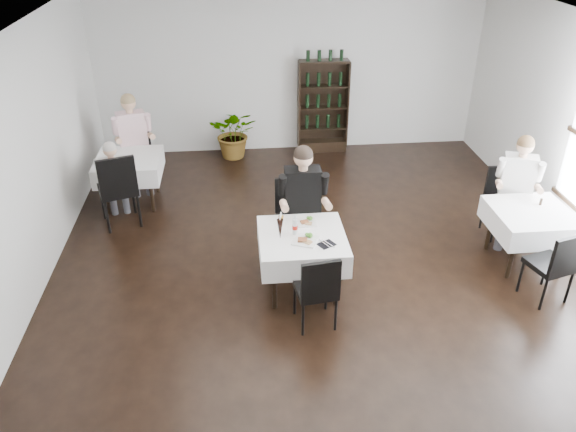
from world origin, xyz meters
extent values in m
plane|color=black|center=(0.00, 0.00, 0.00)|extent=(9.00, 9.00, 0.00)
plane|color=white|center=(0.00, 0.00, 3.00)|extent=(9.00, 9.00, 0.00)
plane|color=silver|center=(0.00, 4.50, 1.50)|extent=(7.00, 0.00, 7.00)
plane|color=silver|center=(-3.50, 0.00, 1.50)|extent=(0.00, 9.00, 9.00)
cube|color=black|center=(0.60, 4.32, 0.10)|extent=(0.90, 0.28, 0.20)
cylinder|color=black|center=(-0.67, -0.36, 0.35)|extent=(0.06, 0.06, 0.71)
cylinder|color=black|center=(-0.67, 0.36, 0.35)|extent=(0.06, 0.06, 0.71)
cylinder|color=black|center=(0.07, -0.36, 0.35)|extent=(0.06, 0.06, 0.71)
cylinder|color=black|center=(0.07, 0.36, 0.35)|extent=(0.06, 0.06, 0.71)
cube|color=black|center=(-0.30, 0.00, 0.73)|extent=(0.85, 0.85, 0.04)
cube|color=white|center=(-0.30, 0.00, 0.62)|extent=(1.03, 1.03, 0.30)
cylinder|color=black|center=(-3.04, 2.16, 0.35)|extent=(0.06, 0.06, 0.71)
cylinder|color=black|center=(-3.04, 2.84, 0.35)|extent=(0.06, 0.06, 0.71)
cylinder|color=black|center=(-2.36, 2.16, 0.35)|extent=(0.06, 0.06, 0.71)
cylinder|color=black|center=(-2.36, 2.84, 0.35)|extent=(0.06, 0.06, 0.71)
cube|color=black|center=(-2.70, 2.50, 0.73)|extent=(0.80, 0.80, 0.04)
cube|color=white|center=(-2.70, 2.50, 0.62)|extent=(0.98, 0.98, 0.30)
cylinder|color=black|center=(2.36, -0.04, 0.35)|extent=(0.06, 0.06, 0.71)
cylinder|color=black|center=(2.36, 0.64, 0.35)|extent=(0.06, 0.06, 0.71)
cylinder|color=black|center=(3.04, -0.04, 0.35)|extent=(0.06, 0.06, 0.71)
cylinder|color=black|center=(3.04, 0.64, 0.35)|extent=(0.06, 0.06, 0.71)
cube|color=black|center=(2.70, 0.30, 0.73)|extent=(0.80, 0.80, 0.04)
cube|color=white|center=(2.70, 0.30, 0.62)|extent=(0.98, 0.98, 0.30)
imported|color=#29581E|center=(-1.06, 4.15, 0.47)|extent=(0.96, 0.87, 0.94)
cylinder|color=black|center=(-0.53, 0.56, 0.24)|extent=(0.04, 0.04, 0.48)
cylinder|color=black|center=(-0.52, 0.98, 0.24)|extent=(0.04, 0.04, 0.48)
cylinder|color=black|center=(-0.11, 0.56, 0.24)|extent=(0.04, 0.04, 0.48)
cylinder|color=black|center=(-0.10, 0.97, 0.24)|extent=(0.04, 0.04, 0.48)
cube|color=black|center=(-0.32, 0.77, 0.51)|extent=(0.48, 0.48, 0.07)
cube|color=black|center=(-0.31, 0.99, 0.79)|extent=(0.48, 0.06, 0.52)
cylinder|color=black|center=(-0.07, -0.44, 0.22)|extent=(0.03, 0.03, 0.43)
cylinder|color=black|center=(-0.02, -0.82, 0.22)|extent=(0.03, 0.03, 0.43)
cylinder|color=black|center=(-0.44, -0.49, 0.22)|extent=(0.03, 0.03, 0.43)
cylinder|color=black|center=(-0.39, -0.87, 0.22)|extent=(0.03, 0.03, 0.43)
cube|color=black|center=(-0.23, -0.65, 0.46)|extent=(0.49, 0.49, 0.07)
cube|color=black|center=(-0.20, -0.85, 0.72)|extent=(0.44, 0.11, 0.47)
cylinder|color=black|center=(-2.84, 2.97, 0.21)|extent=(0.03, 0.03, 0.43)
cylinder|color=black|center=(-2.86, 3.34, 0.21)|extent=(0.03, 0.03, 0.43)
cylinder|color=black|center=(-2.47, 2.98, 0.21)|extent=(0.03, 0.03, 0.43)
cylinder|color=black|center=(-2.49, 3.36, 0.21)|extent=(0.03, 0.03, 0.43)
cube|color=black|center=(-2.67, 3.16, 0.46)|extent=(0.45, 0.45, 0.07)
cube|color=black|center=(-2.67, 3.36, 0.71)|extent=(0.43, 0.07, 0.46)
cylinder|color=black|center=(-2.64, 2.14, 0.26)|extent=(0.04, 0.04, 0.52)
cylinder|color=black|center=(-2.49, 1.71, 0.26)|extent=(0.04, 0.04, 0.52)
cylinder|color=black|center=(-3.07, 2.00, 0.26)|extent=(0.04, 0.04, 0.52)
cylinder|color=black|center=(-2.92, 1.57, 0.26)|extent=(0.04, 0.04, 0.52)
cube|color=black|center=(-2.78, 1.86, 0.56)|extent=(0.66, 0.66, 0.08)
cube|color=black|center=(-2.70, 1.63, 0.86)|extent=(0.51, 0.22, 0.57)
cylinder|color=black|center=(2.49, 0.80, 0.23)|extent=(0.04, 0.04, 0.45)
cylinder|color=black|center=(2.49, 1.19, 0.23)|extent=(0.04, 0.04, 0.45)
cylinder|color=black|center=(2.88, 0.80, 0.23)|extent=(0.04, 0.04, 0.45)
cylinder|color=black|center=(2.89, 1.19, 0.23)|extent=(0.04, 0.04, 0.45)
cube|color=black|center=(2.69, 0.99, 0.48)|extent=(0.45, 0.45, 0.07)
cube|color=black|center=(2.69, 1.20, 0.74)|extent=(0.45, 0.05, 0.49)
cylinder|color=black|center=(2.73, -0.22, 0.22)|extent=(0.03, 0.03, 0.44)
cylinder|color=black|center=(2.83, -0.59, 0.22)|extent=(0.03, 0.03, 0.44)
cylinder|color=black|center=(2.36, -0.33, 0.22)|extent=(0.03, 0.03, 0.44)
cylinder|color=black|center=(2.46, -0.70, 0.22)|extent=(0.03, 0.03, 0.44)
cube|color=black|center=(2.59, -0.46, 0.47)|extent=(0.55, 0.55, 0.07)
cube|color=black|center=(2.65, -0.66, 0.73)|extent=(0.44, 0.17, 0.48)
cube|color=#414149|center=(-0.34, 0.44, 0.64)|extent=(0.16, 0.48, 0.16)
cylinder|color=#414149|center=(-0.34, 0.23, 0.28)|extent=(0.13, 0.13, 0.56)
cube|color=#414149|center=(-0.11, 0.43, 0.64)|extent=(0.16, 0.48, 0.16)
cylinder|color=#414149|center=(-0.11, 0.23, 0.28)|extent=(0.13, 0.13, 0.56)
cube|color=black|center=(-0.22, 0.65, 1.02)|extent=(0.46, 0.25, 0.63)
cylinder|color=#D8A787|center=(-0.49, 0.35, 0.99)|extent=(0.09, 0.35, 0.18)
cylinder|color=#D8A787|center=(0.04, 0.34, 0.99)|extent=(0.09, 0.35, 0.18)
sphere|color=#D8A787|center=(-0.22, 0.63, 1.49)|extent=(0.24, 0.24, 0.24)
sphere|color=black|center=(-0.22, 0.63, 1.53)|extent=(0.24, 0.24, 0.24)
cube|color=#414149|center=(-2.74, 2.88, 0.62)|extent=(0.28, 0.49, 0.15)
cylinder|color=#414149|center=(-2.69, 2.68, 0.27)|extent=(0.12, 0.12, 0.54)
cube|color=#414149|center=(-2.53, 2.94, 0.62)|extent=(0.28, 0.49, 0.15)
cylinder|color=#414149|center=(-2.48, 2.74, 0.27)|extent=(0.12, 0.12, 0.54)
cube|color=beige|center=(-2.69, 3.11, 0.98)|extent=(0.49, 0.35, 0.61)
cylinder|color=#D8A787|center=(-2.86, 2.75, 0.96)|extent=(0.18, 0.35, 0.17)
cylinder|color=#D8A787|center=(-2.37, 2.89, 0.96)|extent=(0.18, 0.35, 0.17)
sphere|color=#D8A787|center=(-2.69, 3.09, 1.45)|extent=(0.23, 0.23, 0.23)
sphere|color=olive|center=(-2.69, 3.09, 1.48)|extent=(0.23, 0.23, 0.23)
cube|color=#414149|center=(-2.73, 2.00, 0.51)|extent=(0.20, 0.40, 0.13)
cylinder|color=#414149|center=(-2.76, 2.17, 0.22)|extent=(0.10, 0.10, 0.44)
cube|color=#414149|center=(-2.91, 1.97, 0.51)|extent=(0.20, 0.40, 0.13)
cylinder|color=#414149|center=(-2.94, 2.13, 0.22)|extent=(0.10, 0.10, 0.44)
cube|color=silver|center=(-2.79, 1.82, 0.81)|extent=(0.39, 0.26, 0.50)
cylinder|color=#D8A787|center=(-2.63, 2.10, 0.79)|extent=(0.12, 0.29, 0.14)
cylinder|color=#D8A787|center=(-3.04, 2.02, 0.79)|extent=(0.12, 0.29, 0.14)
sphere|color=#D8A787|center=(-2.79, 1.84, 1.19)|extent=(0.19, 0.19, 0.19)
sphere|color=beige|center=(-2.79, 1.84, 1.21)|extent=(0.19, 0.19, 0.19)
cube|color=#414149|center=(2.59, 0.80, 0.60)|extent=(0.31, 0.47, 0.15)
cylinder|color=#414149|center=(2.52, 0.62, 0.26)|extent=(0.12, 0.12, 0.53)
cube|color=#414149|center=(2.79, 0.71, 0.60)|extent=(0.31, 0.47, 0.15)
cylinder|color=#414149|center=(2.72, 0.53, 0.26)|extent=(0.12, 0.12, 0.53)
cube|color=silver|center=(2.77, 0.94, 0.95)|extent=(0.49, 0.38, 0.59)
cylinder|color=#D8A787|center=(2.43, 0.77, 0.93)|extent=(0.21, 0.34, 0.17)
cylinder|color=#D8A787|center=(2.89, 0.58, 0.93)|extent=(0.21, 0.34, 0.17)
sphere|color=#D8A787|center=(2.76, 0.92, 1.41)|extent=(0.23, 0.23, 0.23)
sphere|color=brown|center=(2.76, 0.92, 1.44)|extent=(0.23, 0.23, 0.23)
cube|color=white|center=(-0.22, 0.28, 0.78)|extent=(0.24, 0.24, 0.02)
cube|color=#5A2D19|center=(-0.24, 0.26, 0.80)|extent=(0.11, 0.09, 0.02)
sphere|color=#3A7920|center=(-0.16, 0.32, 0.81)|extent=(0.05, 0.05, 0.05)
cube|color=olive|center=(-0.20, 0.22, 0.79)|extent=(0.10, 0.08, 0.02)
cube|color=white|center=(-0.28, -0.13, 0.78)|extent=(0.35, 0.35, 0.02)
cube|color=#5A2D19|center=(-0.32, -0.15, 0.80)|extent=(0.12, 0.10, 0.03)
sphere|color=#3A7920|center=(-0.22, -0.09, 0.82)|extent=(0.06, 0.06, 0.06)
cube|color=olive|center=(-0.26, -0.20, 0.80)|extent=(0.12, 0.12, 0.02)
cone|color=black|center=(-0.57, -0.05, 0.90)|extent=(0.08, 0.08, 0.26)
cylinder|color=silver|center=(-0.57, -0.05, 1.06)|extent=(0.02, 0.02, 0.06)
cone|color=#B6862E|center=(-0.54, 0.10, 0.88)|extent=(0.06, 0.06, 0.22)
cylinder|color=silver|center=(-0.54, 0.10, 1.01)|extent=(0.02, 0.02, 0.05)
cylinder|color=silver|center=(-0.38, 0.05, 0.87)|extent=(0.06, 0.06, 0.20)
cylinder|color=#AF120A|center=(-0.38, 0.05, 0.86)|extent=(0.07, 0.07, 0.05)
cylinder|color=silver|center=(-0.38, 0.05, 1.00)|extent=(0.02, 0.02, 0.05)
cube|color=black|center=(-0.05, -0.23, 0.77)|extent=(0.23, 0.22, 0.01)
cylinder|color=silver|center=(-0.07, -0.23, 0.78)|extent=(0.11, 0.19, 0.01)
cylinder|color=silver|center=(-0.03, -0.23, 0.78)|extent=(0.12, 0.18, 0.01)
cylinder|color=black|center=(2.87, 0.45, 0.81)|extent=(0.04, 0.04, 0.09)
camera|label=1|loc=(-1.01, -5.61, 4.27)|focal=35.00mm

